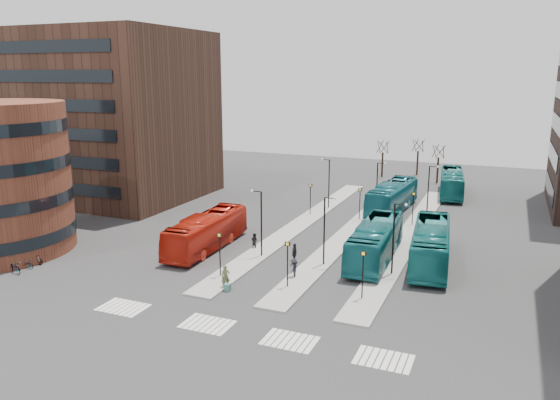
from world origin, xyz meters
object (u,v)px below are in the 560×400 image
at_px(teal_bus_d, 452,183).
at_px(commuter_b, 294,254).
at_px(bicycle_mid, 35,260).
at_px(teal_bus_a, 375,241).
at_px(teal_bus_c, 431,245).
at_px(commuter_c, 294,268).
at_px(bicycle_far, 25,264).
at_px(commuter_a, 254,241).
at_px(suitcase, 227,287).
at_px(traveller, 226,277).
at_px(red_bus, 207,232).
at_px(bicycle_near, 14,267).
at_px(teal_bus_b, 392,197).

bearing_deg(teal_bus_d, commuter_b, -112.30).
bearing_deg(bicycle_mid, teal_bus_a, -70.04).
height_order(teal_bus_c, bicycle_mid, teal_bus_c).
bearing_deg(commuter_c, bicycle_mid, -75.99).
xyz_separation_m(bicycle_mid, bicycle_far, (0.00, -1.10, -0.06)).
bearing_deg(teal_bus_a, commuter_a, -175.79).
height_order(suitcase, teal_bus_d, teal_bus_d).
bearing_deg(commuter_c, teal_bus_d, 166.47).
relative_size(suitcase, traveller, 0.32).
relative_size(teal_bus_d, traveller, 6.70).
bearing_deg(teal_bus_c, red_bus, -174.91).
relative_size(red_bus, commuter_c, 7.35).
bearing_deg(teal_bus_d, red_bus, -125.92).
relative_size(commuter_b, bicycle_near, 0.98).
distance_m(teal_bus_a, teal_bus_b, 18.73).
distance_m(teal_bus_b, teal_bus_c, 19.09).
bearing_deg(suitcase, commuter_a, 104.29).
bearing_deg(teal_bus_b, commuter_a, -110.36).
distance_m(suitcase, teal_bus_c, 18.52).
height_order(red_bus, teal_bus_b, teal_bus_b).
distance_m(teal_bus_b, commuter_b, 22.74).
relative_size(red_bus, bicycle_far, 8.07).
xyz_separation_m(suitcase, teal_bus_a, (8.88, 11.63, 1.49)).
height_order(commuter_b, bicycle_mid, commuter_b).
bearing_deg(red_bus, bicycle_far, -138.88).
relative_size(traveller, bicycle_near, 0.99).
bearing_deg(red_bus, teal_bus_c, 9.02).
height_order(teal_bus_c, teal_bus_d, teal_bus_c).
distance_m(teal_bus_c, commuter_b, 12.04).
distance_m(teal_bus_d, commuter_a, 35.29).
xyz_separation_m(teal_bus_a, bicycle_mid, (-27.41, -12.88, -1.32)).
bearing_deg(bicycle_mid, commuter_c, -80.55).
bearing_deg(bicycle_near, commuter_c, -54.99).
distance_m(red_bus, teal_bus_c, 20.77).
distance_m(traveller, commuter_b, 7.96).
xyz_separation_m(teal_bus_b, traveller, (-7.02, -29.75, -0.87)).
xyz_separation_m(suitcase, commuter_a, (-2.60, 10.38, 0.47)).
xyz_separation_m(bicycle_near, bicycle_far, (0.00, 1.12, -0.10)).
relative_size(red_bus, traveller, 6.57).
relative_size(teal_bus_b, bicycle_near, 6.85).
height_order(teal_bus_a, bicycle_near, teal_bus_a).
height_order(teal_bus_d, commuter_b, teal_bus_d).
xyz_separation_m(teal_bus_b, teal_bus_c, (6.99, -17.77, -0.01)).
bearing_deg(bicycle_far, commuter_b, -74.73).
height_order(suitcase, bicycle_mid, bicycle_mid).
distance_m(commuter_c, bicycle_near, 23.69).
distance_m(commuter_b, bicycle_mid, 22.95).
bearing_deg(traveller, bicycle_far, 151.74).
distance_m(teal_bus_d, commuter_c, 38.72).
relative_size(teal_bus_a, commuter_b, 6.89).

